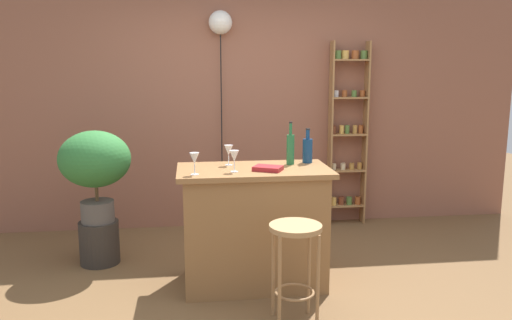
% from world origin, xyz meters
% --- Properties ---
extents(ground, '(12.00, 12.00, 0.00)m').
position_xyz_m(ground, '(0.00, 0.00, 0.00)').
color(ground, brown).
extents(back_wall, '(6.40, 0.10, 2.80)m').
position_xyz_m(back_wall, '(0.00, 1.95, 1.40)').
color(back_wall, '#8C5642').
rests_on(back_wall, ground).
extents(kitchen_counter, '(1.19, 0.65, 0.95)m').
position_xyz_m(kitchen_counter, '(0.00, 0.30, 0.48)').
color(kitchen_counter, olive).
rests_on(kitchen_counter, ground).
extents(bar_stool, '(0.35, 0.35, 0.70)m').
position_xyz_m(bar_stool, '(0.19, -0.39, 0.53)').
color(bar_stool, '#997047').
rests_on(bar_stool, ground).
extents(spice_shelf, '(0.41, 0.15, 2.01)m').
position_xyz_m(spice_shelf, '(1.23, 1.81, 1.05)').
color(spice_shelf, '#9E7042').
rests_on(spice_shelf, ground).
extents(plant_stool, '(0.35, 0.35, 0.39)m').
position_xyz_m(plant_stool, '(-1.32, 0.91, 0.19)').
color(plant_stool, '#2D2823').
rests_on(plant_stool, ground).
extents(potted_plant, '(0.62, 0.56, 0.81)m').
position_xyz_m(potted_plant, '(-1.32, 0.91, 0.91)').
color(potted_plant, '#514C47').
rests_on(potted_plant, plant_stool).
extents(bottle_olive_oil, '(0.06, 0.06, 0.35)m').
position_xyz_m(bottle_olive_oil, '(0.31, 0.42, 1.09)').
color(bottle_olive_oil, '#236638').
rests_on(bottle_olive_oil, kitchen_counter).
extents(bottle_sauce_amber, '(0.08, 0.08, 0.29)m').
position_xyz_m(bottle_sauce_amber, '(0.47, 0.48, 1.06)').
color(bottle_sauce_amber, navy).
rests_on(bottle_sauce_amber, kitchen_counter).
extents(wine_glass_left, '(0.07, 0.07, 0.16)m').
position_xyz_m(wine_glass_left, '(-0.19, 0.45, 1.07)').
color(wine_glass_left, silver).
rests_on(wine_glass_left, kitchen_counter).
extents(wine_glass_center, '(0.07, 0.07, 0.16)m').
position_xyz_m(wine_glass_center, '(-0.46, 0.11, 1.07)').
color(wine_glass_center, silver).
rests_on(wine_glass_center, kitchen_counter).
extents(wine_glass_right, '(0.07, 0.07, 0.16)m').
position_xyz_m(wine_glass_right, '(-0.16, 0.18, 1.07)').
color(wine_glass_right, silver).
rests_on(wine_glass_right, kitchen_counter).
extents(cookbook, '(0.26, 0.23, 0.03)m').
position_xyz_m(cookbook, '(0.10, 0.19, 0.97)').
color(cookbook, maroon).
rests_on(cookbook, kitchen_counter).
extents(pendant_globe_light, '(0.25, 0.25, 2.31)m').
position_xyz_m(pendant_globe_light, '(-0.15, 1.84, 2.17)').
color(pendant_globe_light, black).
rests_on(pendant_globe_light, ground).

